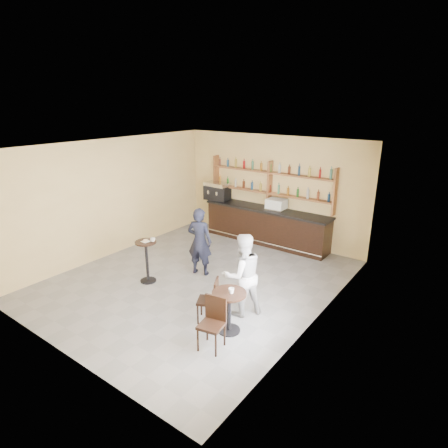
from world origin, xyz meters
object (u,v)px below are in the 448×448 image
Objects in this scene: pedestal_table at (147,262)px; chair_south at (211,325)px; chair_west at (208,300)px; espresso_machine at (217,191)px; pastry_case at (276,205)px; bar_counter at (266,226)px; man_main at (200,242)px; cafe_table at (229,312)px; patron_second at (242,275)px.

pedestal_table is 3.02m from chair_south.
chair_west is 0.95× the size of chair_south.
chair_west is (2.21, -0.46, -0.07)m from pedestal_table.
espresso_machine is 1.39× the size of pastry_case.
bar_counter is at bearing 76.06° from pedestal_table.
pedestal_table is (-1.29, -3.92, -0.74)m from pastry_case.
man_main is 2.61m from cafe_table.
man_main reaches higher than bar_counter.
pastry_case is 0.32× the size of patron_second.
pedestal_table is (-0.97, -3.92, -0.03)m from bar_counter.
pedestal_table is 0.60× the size of man_main.
bar_counter reaches higher than chair_south.
cafe_table is 0.83m from patron_second.
pastry_case reaches higher than pedestal_table.
pastry_case is (0.32, 0.00, 0.71)m from bar_counter.
espresso_machine is 0.45× the size of patron_second.
bar_counter is 2.34× the size of man_main.
pastry_case is at bearing 108.33° from cafe_table.
pedestal_table is at bearing 39.37° from man_main.
espresso_machine is at bearing 129.33° from cafe_table.
espresso_machine is 4.10m from pedestal_table.
patron_second is at bearing -66.60° from bar_counter.
man_main is 0.99× the size of patron_second.
patron_second is at bearing -60.88° from pastry_case.
bar_counter is 4.24× the size of chair_south.
cafe_table is (2.76, -0.51, -0.10)m from pedestal_table.
bar_counter is 2.32× the size of patron_second.
bar_counter is 4.04m from pedestal_table.
chair_west is at bearing -11.85° from pedestal_table.
patron_second reaches higher than bar_counter.
cafe_table is at bearing 57.18° from chair_west.
pastry_case is at bearing 71.76° from pedestal_table.
chair_west is 0.84m from patron_second.
cafe_table is at bearing -61.73° from pastry_case.
cafe_table is (3.63, -4.43, -0.95)m from espresso_machine.
espresso_machine reaches higher than cafe_table.
espresso_machine is 0.95× the size of cafe_table.
bar_counter is 4.47× the size of chair_west.
pedestal_table is at bearing -103.94° from bar_counter.
cafe_table is at bearing -58.68° from espresso_machine.
bar_counter reaches higher than chair_west.
chair_south reaches higher than chair_west.
cafe_table is at bearing -68.04° from bar_counter.
cafe_table is 0.48× the size of patron_second.
man_main reaches higher than espresso_machine.
man_main reaches higher than chair_south.
patron_second is at bearing 103.45° from cafe_table.
patron_second is (1.63, -3.75, 0.32)m from bar_counter.
pastry_case is 2.92m from man_main.
espresso_machine is 3.30m from man_main.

